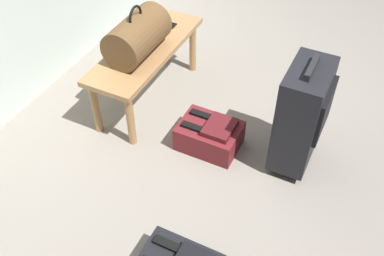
# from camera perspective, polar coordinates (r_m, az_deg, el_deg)

# --- Properties ---
(ground_plane) EXTENTS (6.60, 6.60, 0.00)m
(ground_plane) POSITION_cam_1_polar(r_m,az_deg,el_deg) (2.84, 6.45, -3.42)
(ground_plane) COLOR gray
(bench) EXTENTS (1.00, 0.36, 0.43)m
(bench) POSITION_cam_1_polar(r_m,az_deg,el_deg) (3.03, -5.86, 9.20)
(bench) COLOR #A87A4C
(bench) RESTS_ON ground
(duffel_bag_brown) EXTENTS (0.44, 0.26, 0.34)m
(duffel_bag_brown) POSITION_cam_1_polar(r_m,az_deg,el_deg) (2.86, -7.01, 11.61)
(duffel_bag_brown) COLOR brown
(duffel_bag_brown) RESTS_ON bench
(cell_phone) EXTENTS (0.07, 0.14, 0.01)m
(cell_phone) POSITION_cam_1_polar(r_m,az_deg,el_deg) (3.21, -3.37, 13.15)
(cell_phone) COLOR black
(cell_phone) RESTS_ON bench
(suitcase_upright_charcoal) EXTENTS (0.38, 0.25, 0.73)m
(suitcase_upright_charcoal) POSITION_cam_1_polar(r_m,az_deg,el_deg) (2.61, 13.86, 1.58)
(suitcase_upright_charcoal) COLOR black
(suitcase_upright_charcoal) RESTS_ON ground
(backpack_maroon) EXTENTS (0.28, 0.38, 0.21)m
(backpack_maroon) POSITION_cam_1_polar(r_m,az_deg,el_deg) (2.82, 2.30, -0.90)
(backpack_maroon) COLOR maroon
(backpack_maroon) RESTS_ON ground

